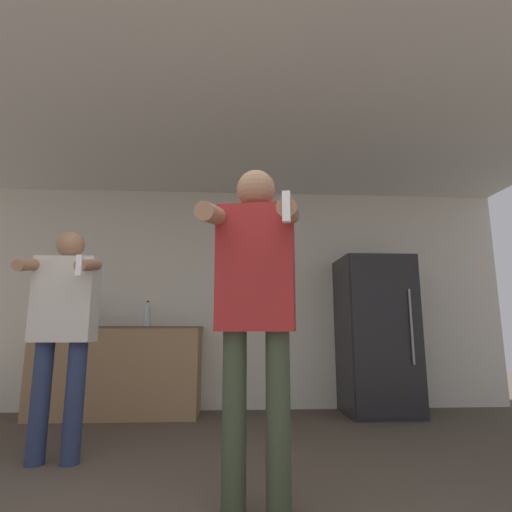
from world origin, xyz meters
The scene contains 10 objects.
wall_back centered at (0.00, 3.24, 1.27)m, with size 7.00×0.06×2.55m.
ceiling_slab centered at (0.00, 1.61, 2.57)m, with size 7.00×3.73×0.05m.
refrigerator centered at (1.83, 2.87, 0.84)m, with size 0.75×0.72×1.68m.
counter centered at (-0.94, 2.94, 0.46)m, with size 1.73×0.58×0.92m.
bottle_green_wine centered at (-1.62, 2.90, 1.04)m, with size 0.09×0.09×0.32m.
bottle_dark_rum centered at (-0.67, 2.90, 1.03)m, with size 0.07×0.07×0.28m.
bottle_tall_gin centered at (-1.32, 2.90, 1.06)m, with size 0.06×0.06×0.33m.
bottle_amber_bourbon centered at (-1.41, 2.90, 1.01)m, with size 0.09×0.09×0.23m.
person_woman_foreground centered at (0.38, 0.58, 1.06)m, with size 0.54×0.55×1.76m.
person_man_side centered at (-0.94, 1.45, 0.95)m, with size 0.48×0.43×1.60m.
Camera 1 is at (0.26, -1.50, 0.89)m, focal length 28.00 mm.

